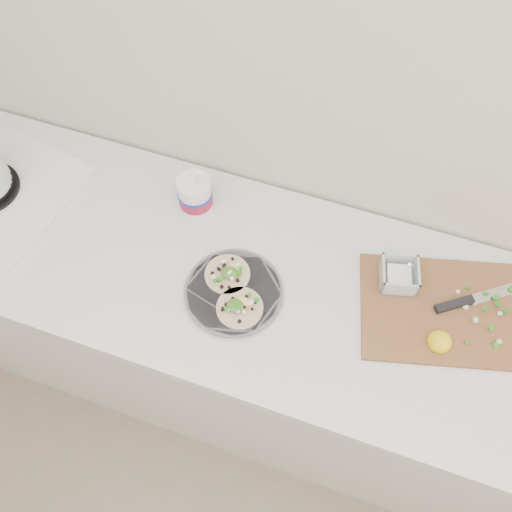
% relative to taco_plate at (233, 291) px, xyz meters
% --- Properties ---
extents(counter, '(2.44, 0.66, 0.90)m').
position_rel_taco_plate_xyz_m(counter, '(-0.04, 0.08, -0.47)').
color(counter, silver).
rests_on(counter, ground).
extents(taco_plate, '(0.27, 0.27, 0.04)m').
position_rel_taco_plate_xyz_m(taco_plate, '(0.00, 0.00, 0.00)').
color(taco_plate, '#5E5D64').
rests_on(taco_plate, counter).
extents(tub, '(0.10, 0.10, 0.23)m').
position_rel_taco_plate_xyz_m(tub, '(-0.21, 0.24, 0.05)').
color(tub, white).
rests_on(tub, counter).
extents(cutboard, '(0.52, 0.42, 0.07)m').
position_rel_taco_plate_xyz_m(cutboard, '(0.55, 0.15, 0.00)').
color(cutboard, brown).
rests_on(cutboard, counter).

